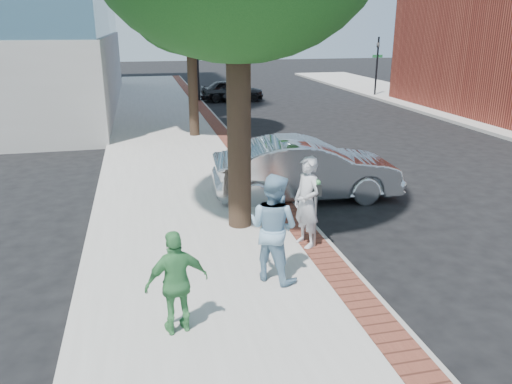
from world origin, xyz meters
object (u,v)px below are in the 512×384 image
object	(u,v)px
person_green	(177,283)
bg_car	(232,90)
person_gray	(307,202)
sedan_silver	(306,169)
person_officer	(273,228)
parking_meter	(316,199)

from	to	relation	value
person_green	bg_car	distance (m)	24.82
person_gray	bg_car	size ratio (longest dim) A/B	0.49
person_green	person_gray	bearing A→B (deg)	-150.31
sedan_silver	bg_car	distance (m)	18.57
person_gray	bg_car	world-z (taller)	person_gray
person_gray	sedan_silver	distance (m)	3.43
person_gray	person_officer	size ratio (longest dim) A/B	0.97
person_green	bg_car	xyz separation A→B (m)	(5.30, 24.25, -0.29)
person_green	sedan_silver	size ratio (longest dim) A/B	0.32
parking_meter	person_officer	world-z (taller)	person_officer
person_officer	bg_car	distance (m)	23.24
sedan_silver	parking_meter	bearing A→B (deg)	168.39
person_gray	bg_car	bearing A→B (deg)	155.74
person_gray	sedan_silver	size ratio (longest dim) A/B	0.38
person_green	parking_meter	bearing A→B (deg)	-153.08
parking_meter	person_gray	distance (m)	0.21
parking_meter	person_green	xyz separation A→B (m)	(-2.97, -2.37, -0.25)
parking_meter	person_officer	bearing A→B (deg)	-136.98
person_green	bg_car	world-z (taller)	person_green
parking_meter	bg_car	world-z (taller)	parking_meter
parking_meter	person_green	size ratio (longest dim) A/B	0.92
parking_meter	person_green	distance (m)	3.81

